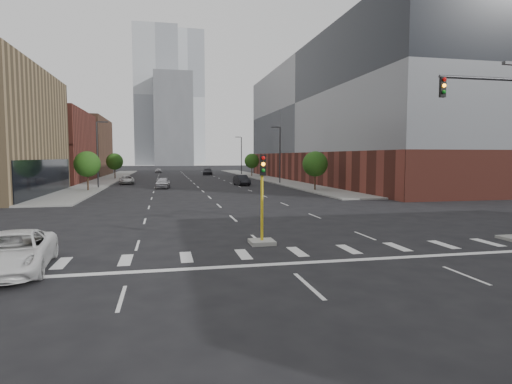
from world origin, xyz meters
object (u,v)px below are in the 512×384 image
object	(u,v)px
mast_arm_signal	(509,130)
car_deep_right	(208,172)
car_distant	(158,170)
parked_minivan	(14,252)
median_traffic_signal	(262,225)
car_near_left	(163,183)
car_mid_right	(242,180)
car_far_left	(127,180)

from	to	relation	value
mast_arm_signal	car_deep_right	world-z (taller)	mast_arm_signal
car_distant	parked_minivan	distance (m)	100.27
median_traffic_signal	mast_arm_signal	distance (m)	13.53
mast_arm_signal	car_distant	world-z (taller)	mast_arm_signal
car_distant	car_near_left	bearing A→B (deg)	-91.60
car_mid_right	car_distant	bearing A→B (deg)	98.70
mast_arm_signal	car_distant	xyz separation A→B (m)	(-18.85, 98.69, -4.99)
mast_arm_signal	car_distant	size ratio (longest dim) A/B	2.34
parked_minivan	car_mid_right	bearing A→B (deg)	64.43
median_traffic_signal	car_far_left	distance (m)	51.12
median_traffic_signal	mast_arm_signal	bearing A→B (deg)	-6.64
car_deep_right	parked_minivan	bearing A→B (deg)	-94.46
mast_arm_signal	car_near_left	bearing A→B (deg)	113.19
car_distant	parked_minivan	size ratio (longest dim) A/B	0.72
car_distant	car_far_left	bearing A→B (deg)	-98.08
car_mid_right	car_deep_right	world-z (taller)	car_deep_right
median_traffic_signal	car_deep_right	distance (m)	81.35
car_deep_right	car_distant	bearing A→B (deg)	131.94
car_near_left	car_deep_right	xyz separation A→B (m)	(10.29, 41.74, 0.03)
car_mid_right	car_far_left	size ratio (longest dim) A/B	1.00
car_distant	parked_minivan	world-z (taller)	parked_minivan
car_near_left	car_distant	bearing A→B (deg)	97.03
car_deep_right	car_mid_right	bearing A→B (deg)	-81.90
car_near_left	car_distant	world-z (taller)	car_near_left
car_distant	parked_minivan	xyz separation A→B (m)	(-4.00, -100.19, 0.08)
mast_arm_signal	car_near_left	distance (m)	44.77
car_far_left	car_deep_right	xyz separation A→B (m)	(15.88, 31.14, 0.13)
car_far_left	parked_minivan	world-z (taller)	parked_minivan
median_traffic_signal	car_far_left	world-z (taller)	median_traffic_signal
median_traffic_signal	car_deep_right	bearing A→B (deg)	86.21
mast_arm_signal	car_mid_right	bearing A→B (deg)	97.49
car_mid_right	car_far_left	bearing A→B (deg)	153.70
car_near_left	car_far_left	xyz separation A→B (m)	(-5.59, 10.60, -0.09)
mast_arm_signal	car_far_left	world-z (taller)	mast_arm_signal
car_deep_right	mast_arm_signal	bearing A→B (deg)	-78.95
median_traffic_signal	car_distant	world-z (taller)	median_traffic_signal
car_mid_right	car_distant	xyz separation A→B (m)	(-12.97, 53.98, -0.12)
car_mid_right	car_far_left	distance (m)	18.52
car_near_left	car_distant	size ratio (longest dim) A/B	1.14
car_far_left	parked_minivan	size ratio (longest dim) A/B	0.89
car_near_left	car_far_left	distance (m)	11.98
car_far_left	car_deep_right	world-z (taller)	car_deep_right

